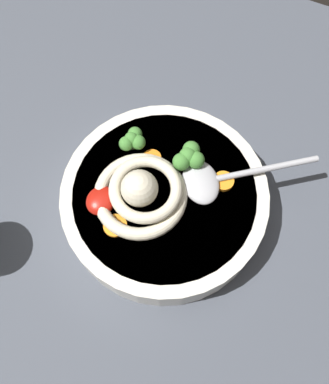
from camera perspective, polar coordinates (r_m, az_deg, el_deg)
table_slab at (r=54.88cm, az=-3.80°, el=-2.80°), size 94.45×94.45×3.35cm
soup_bowl at (r=50.54cm, az=-0.00°, el=-1.19°), size 25.67×25.67×5.42cm
noodle_pile at (r=46.53cm, az=-3.29°, el=0.04°), size 12.39×12.15×4.98cm
soup_spoon at (r=48.27cm, az=6.84°, el=1.76°), size 13.18×15.70×1.60cm
chili_sauce_dollop at (r=47.36cm, az=-9.16°, el=-1.22°), size 3.83×3.45×1.73cm
broccoli_floret_left at (r=49.61cm, az=-4.60°, el=7.52°), size 3.57×3.07×2.82cm
broccoli_floret_right at (r=47.97cm, az=3.55°, el=5.06°), size 4.22×3.63×3.33cm
carrot_slice_near_spoon at (r=48.94cm, az=8.50°, el=1.56°), size 2.58×2.58×0.59cm
carrot_slice_far at (r=46.67cm, az=-7.03°, el=-4.89°), size 2.80×2.80×0.44cm
carrot_slice_beside_chili at (r=50.04cm, az=-2.27°, el=5.10°), size 2.34×2.34×0.49cm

